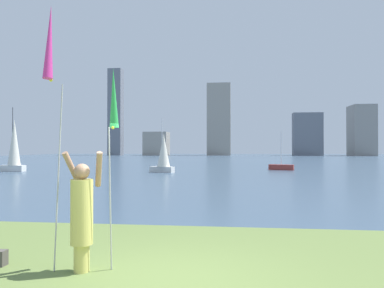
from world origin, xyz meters
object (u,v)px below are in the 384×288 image
(sailboat_0, at_px, (281,167))
(bag, at_px, (0,258))
(sailboat_2, at_px, (14,147))
(sailboat_4, at_px, (163,153))
(kite_flag_left, at_px, (50,49))
(kite_flag_right, at_px, (114,103))
(person, at_px, (82,212))

(sailboat_0, bearing_deg, bag, -106.19)
(sailboat_2, bearing_deg, sailboat_4, 1.34)
(sailboat_0, xyz_separation_m, sailboat_4, (-10.35, -4.63, 1.32))
(sailboat_2, bearing_deg, kite_flag_left, -56.55)
(kite_flag_left, relative_size, sailboat_2, 0.79)
(sailboat_0, relative_size, sailboat_4, 0.78)
(kite_flag_left, bearing_deg, kite_flag_right, 27.11)
(person, distance_m, sailboat_2, 29.61)
(kite_flag_left, xyz_separation_m, kite_flag_right, (0.92, 0.47, -0.84))
(kite_flag_right, xyz_separation_m, sailboat_4, (-3.89, 24.46, -1.24))
(bag, relative_size, sailboat_2, 0.05)
(kite_flag_right, xyz_separation_m, sailboat_2, (-17.19, 24.15, -0.66))
(person, relative_size, sailboat_4, 0.44)
(sailboat_0, bearing_deg, sailboat_2, -168.20)
(bag, bearing_deg, person, -4.56)
(sailboat_0, bearing_deg, kite_flag_right, -102.52)
(kite_flag_left, bearing_deg, sailboat_0, 75.98)
(sailboat_2, bearing_deg, bag, -58.00)
(bag, relative_size, sailboat_4, 0.06)
(kite_flag_left, xyz_separation_m, sailboat_0, (7.38, 29.57, -3.40))
(kite_flag_right, xyz_separation_m, bag, (-2.02, -0.12, -2.72))
(person, bearing_deg, bag, 173.18)
(kite_flag_left, relative_size, kite_flag_right, 1.28)
(kite_flag_left, bearing_deg, person, 26.19)
(sailboat_4, bearing_deg, sailboat_0, 24.11)
(person, height_order, bag, person)
(person, relative_size, sailboat_2, 0.36)
(kite_flag_left, distance_m, sailboat_4, 25.20)
(person, distance_m, kite_flag_left, 2.75)
(kite_flag_left, distance_m, bag, 3.74)
(kite_flag_right, relative_size, sailboat_2, 0.61)
(person, xyz_separation_m, sailboat_4, (-3.43, 24.71, 0.62))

